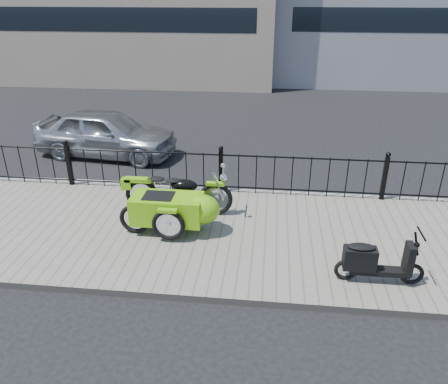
# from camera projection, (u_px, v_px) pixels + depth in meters

# --- Properties ---
(ground) EXTENTS (120.00, 120.00, 0.00)m
(ground) POSITION_uv_depth(u_px,v_px,m) (213.00, 224.00, 8.71)
(ground) COLOR black
(ground) RESTS_ON ground
(sidewalk) EXTENTS (30.00, 3.80, 0.12)m
(sidewalk) POSITION_uv_depth(u_px,v_px,m) (210.00, 234.00, 8.23)
(sidewalk) COLOR #6E685D
(sidewalk) RESTS_ON ground
(curb) EXTENTS (30.00, 0.10, 0.12)m
(curb) POSITION_uv_depth(u_px,v_px,m) (222.00, 191.00, 9.98)
(curb) COLOR gray
(curb) RESTS_ON ground
(iron_fence) EXTENTS (14.11, 0.11, 1.08)m
(iron_fence) POSITION_uv_depth(u_px,v_px,m) (221.00, 172.00, 9.63)
(iron_fence) COLOR black
(iron_fence) RESTS_ON sidewalk
(motorcycle_sidecar) EXTENTS (2.28, 1.48, 0.98)m
(motorcycle_sidecar) POSITION_uv_depth(u_px,v_px,m) (178.00, 205.00, 8.15)
(motorcycle_sidecar) COLOR black
(motorcycle_sidecar) RESTS_ON sidewalk
(scooter) EXTENTS (1.36, 0.40, 0.92)m
(scooter) POSITION_uv_depth(u_px,v_px,m) (374.00, 262.00, 6.68)
(scooter) COLOR black
(scooter) RESTS_ON sidewalk
(spare_tire) EXTENTS (0.59, 0.11, 0.58)m
(spare_tire) POSITION_uv_depth(u_px,v_px,m) (135.00, 219.00, 8.05)
(spare_tire) COLOR black
(spare_tire) RESTS_ON sidewalk
(sedan_car) EXTENTS (4.01, 1.99, 1.31)m
(sedan_car) POSITION_uv_depth(u_px,v_px,m) (106.00, 133.00, 11.99)
(sedan_car) COLOR #A6A9AD
(sedan_car) RESTS_ON ground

